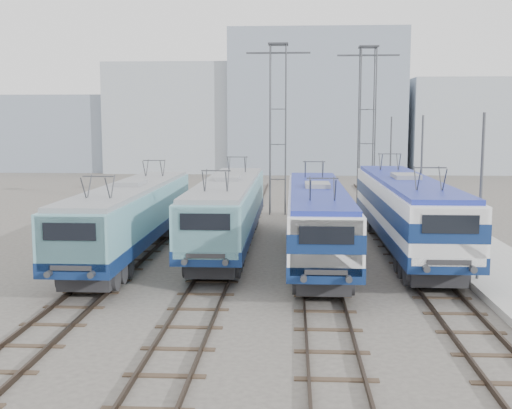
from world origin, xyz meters
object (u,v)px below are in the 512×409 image
(mast_mid, at_px, (421,175))
(mast_rear, at_px, (390,162))
(locomotive_center_left, at_px, (228,208))
(mast_front, at_px, (480,201))
(locomotive_far_right, at_px, (406,207))
(catenary_tower_west, at_px, (278,121))
(catenary_tower_east, at_px, (367,121))
(locomotive_far_left, at_px, (131,214))
(locomotive_center_right, at_px, (317,215))

(mast_mid, relative_size, mast_rear, 1.00)
(locomotive_center_left, relative_size, mast_front, 2.54)
(locomotive_far_right, relative_size, catenary_tower_west, 1.56)
(mast_front, bearing_deg, mast_rear, 90.00)
(catenary_tower_east, xyz_separation_m, mast_front, (2.10, -22.00, -3.14))
(locomotive_far_left, relative_size, locomotive_center_left, 0.98)
(mast_front, bearing_deg, locomotive_far_left, 164.04)
(mast_front, bearing_deg, catenary_tower_west, 113.27)
(locomotive_center_right, bearing_deg, locomotive_center_left, 151.42)
(locomotive_far_left, relative_size, catenary_tower_east, 1.46)
(mast_mid, bearing_deg, locomotive_center_left, -154.13)
(mast_rear, bearing_deg, locomotive_center_right, -107.86)
(locomotive_far_left, height_order, locomotive_far_right, locomotive_far_right)
(catenary_tower_east, distance_m, mast_rear, 4.28)
(locomotive_far_right, xyz_separation_m, mast_rear, (1.85, 17.69, 1.12))
(mast_front, bearing_deg, locomotive_center_left, 148.16)
(locomotive_far_left, xyz_separation_m, mast_rear, (15.35, 19.61, 1.32))
(catenary_tower_west, bearing_deg, locomotive_far_left, -113.39)
(locomotive_far_left, xyz_separation_m, locomotive_far_right, (13.50, 1.92, 0.20))
(catenary_tower_west, relative_size, mast_rear, 1.71)
(locomotive_far_left, relative_size, catenary_tower_west, 1.46)
(locomotive_center_right, height_order, mast_rear, mast_rear)
(catenary_tower_east, relative_size, mast_mid, 1.71)
(catenary_tower_east, height_order, mast_mid, catenary_tower_east)
(locomotive_far_left, distance_m, catenary_tower_east, 22.48)
(locomotive_center_right, xyz_separation_m, catenary_tower_east, (4.25, 17.71, 4.42))
(locomotive_center_left, relative_size, catenary_tower_east, 1.48)
(mast_front, bearing_deg, locomotive_center_right, 145.97)
(locomotive_center_right, bearing_deg, locomotive_far_right, 24.19)
(catenary_tower_west, distance_m, mast_front, 22.00)
(locomotive_far_left, xyz_separation_m, mast_mid, (15.35, 7.61, 1.32))
(catenary_tower_west, height_order, mast_mid, catenary_tower_west)
(locomotive_center_left, height_order, catenary_tower_east, catenary_tower_east)
(locomotive_center_left, bearing_deg, locomotive_far_left, -152.45)
(locomotive_center_left, relative_size, catenary_tower_west, 1.48)
(locomotive_center_left, bearing_deg, mast_front, -31.84)
(catenary_tower_east, relative_size, mast_front, 1.71)
(locomotive_center_left, relative_size, locomotive_center_right, 1.02)
(locomotive_center_left, bearing_deg, catenary_tower_east, 60.17)
(locomotive_far_left, xyz_separation_m, catenary_tower_west, (6.75, 15.61, 4.46))
(mast_rear, bearing_deg, mast_mid, -90.00)
(locomotive_far_left, relative_size, mast_rear, 2.50)
(locomotive_far_right, distance_m, mast_rear, 17.82)
(mast_mid, bearing_deg, locomotive_far_left, -153.63)
(catenary_tower_west, relative_size, mast_mid, 1.71)
(locomotive_center_right, bearing_deg, mast_rear, 72.14)
(locomotive_center_left, bearing_deg, locomotive_far_right, -2.73)
(locomotive_center_right, height_order, locomotive_far_right, locomotive_far_right)
(locomotive_center_left, relative_size, mast_mid, 2.54)
(locomotive_far_left, xyz_separation_m, catenary_tower_east, (13.25, 17.61, 4.46))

